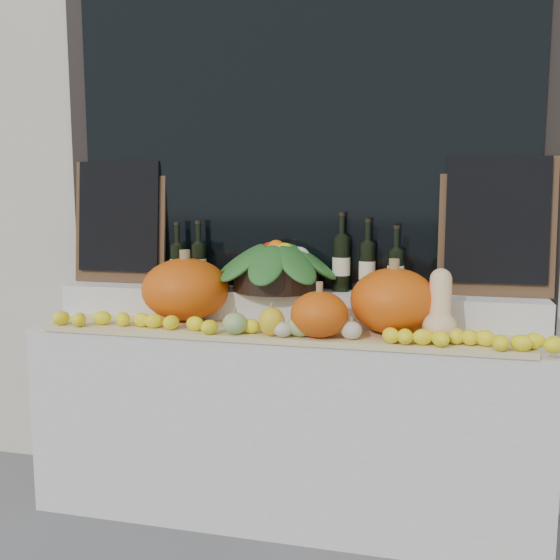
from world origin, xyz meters
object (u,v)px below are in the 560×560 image
object	(u,v)px
pumpkin_left	(186,289)
butternut_squash	(440,310)
pumpkin_right	(393,301)
wine_bottle_tall	(341,263)
produce_bowl	(276,265)

from	to	relation	value
pumpkin_left	butternut_squash	distance (m)	1.17
pumpkin_right	butternut_squash	xyz separation A→B (m)	(0.19, -0.08, -0.01)
pumpkin_left	wine_bottle_tall	distance (m)	0.74
butternut_squash	produce_bowl	bearing A→B (deg)	160.30
pumpkin_left	produce_bowl	world-z (taller)	produce_bowl
butternut_squash	produce_bowl	size ratio (longest dim) A/B	0.46
pumpkin_right	wine_bottle_tall	bearing A→B (deg)	136.43
pumpkin_right	produce_bowl	world-z (taller)	produce_bowl
produce_bowl	wine_bottle_tall	world-z (taller)	wine_bottle_tall
wine_bottle_tall	pumpkin_left	bearing A→B (deg)	-164.68
wine_bottle_tall	produce_bowl	bearing A→B (deg)	-170.12
pumpkin_right	produce_bowl	distance (m)	0.61
produce_bowl	wine_bottle_tall	size ratio (longest dim) A/B	1.68
wine_bottle_tall	pumpkin_right	bearing A→B (deg)	-43.57
pumpkin_right	wine_bottle_tall	world-z (taller)	wine_bottle_tall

